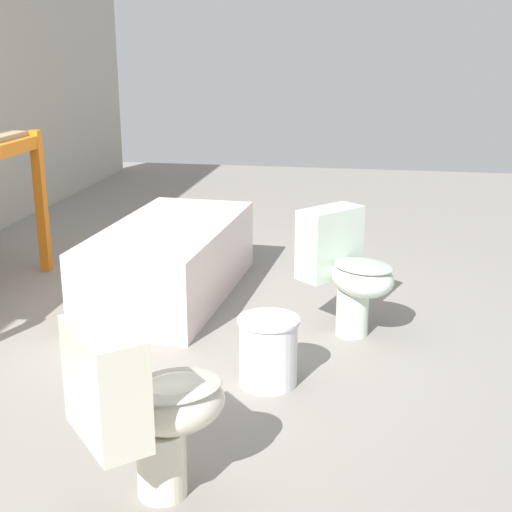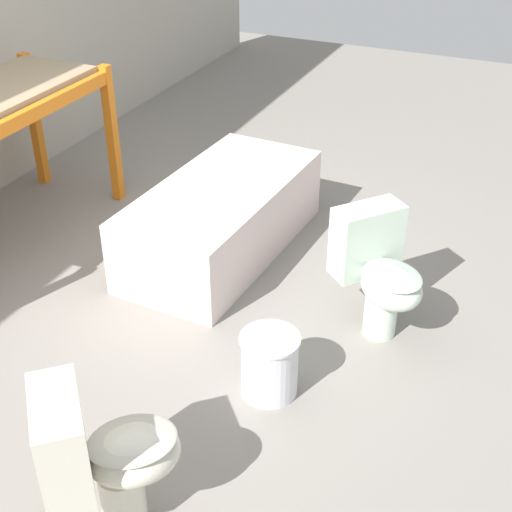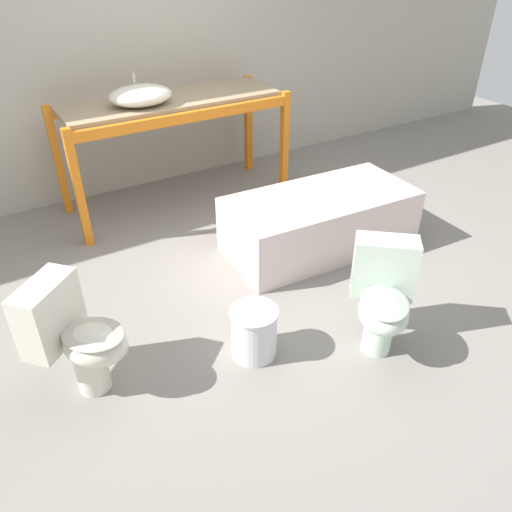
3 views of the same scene
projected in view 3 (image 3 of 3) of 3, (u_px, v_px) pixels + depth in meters
name	position (u px, v px, depth m)	size (l,w,h in m)	color
ground_plane	(240.00, 266.00, 4.17)	(12.00, 12.00, 0.00)	gray
warehouse_wall_rear	(132.00, 26.00, 4.75)	(10.80, 0.08, 3.20)	#B2AD9E
shelving_rack	(172.00, 114.00, 4.69)	(2.16, 0.79, 1.06)	orange
sink_basin	(141.00, 95.00, 4.38)	(0.56, 0.45, 0.25)	silver
bathtub_main	(320.00, 217.00, 4.29)	(1.65, 0.84, 0.50)	silver
toilet_near	(75.00, 334.00, 2.86)	(0.64, 0.65, 0.73)	silver
toilet_far	(383.00, 295.00, 3.18)	(0.63, 0.65, 0.73)	silver
bucket_white	(254.00, 331.00, 3.21)	(0.31, 0.31, 0.35)	silver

